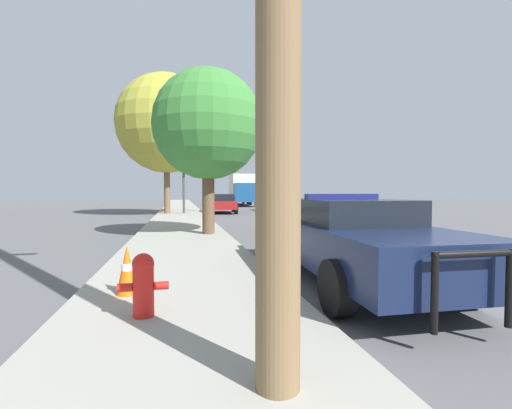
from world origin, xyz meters
The scene contains 12 objects.
ground_plane centered at (0.00, 0.00, 0.00)m, with size 110.00×110.00×0.00m, color #565659.
sidewalk_left centered at (-5.10, 0.00, 0.07)m, with size 3.00×110.00×0.13m.
police_car centered at (-2.36, 0.42, 0.77)m, with size 2.17×5.29×1.49m.
fire_hydrant centered at (-5.59, -1.02, 0.51)m, with size 0.56×0.24×0.71m.
traffic_light centered at (-3.58, 17.59, 3.41)m, with size 3.24×0.35×4.65m.
car_background_midblock centered at (-2.21, 19.26, 0.72)m, with size 2.29×4.24×1.36m.
car_background_oncoming centered at (2.23, 20.76, 0.76)m, with size 2.14×4.23×1.43m.
car_background_distant centered at (1.97, 36.46, 0.72)m, with size 2.11×4.28×1.34m.
box_truck centered at (1.50, 31.59, 1.80)m, with size 2.86×7.53×3.38m.
tree_sidewalk_mid centered at (-5.95, 17.68, 5.85)m, with size 6.26×6.26×8.86m.
tree_sidewalk_near centered at (-4.24, 6.41, 3.72)m, with size 3.62×3.62×5.42m.
traffic_cone centered at (-5.89, -0.10, 0.47)m, with size 0.29×0.29×0.68m.
Camera 1 is at (-5.19, -5.01, 1.53)m, focal length 24.00 mm.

